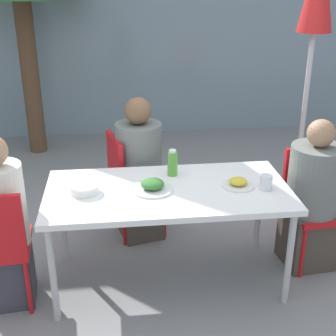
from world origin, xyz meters
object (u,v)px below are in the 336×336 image
object	(u,v)px
person_right	(312,200)
bottle	(173,163)
person_far	(139,174)
person_left	(4,228)
chair_far	(128,178)
closed_umbrella	(316,12)
drinking_cup	(266,182)
salad_bowl	(85,189)
chair_right	(313,197)

from	to	relation	value
person_right	bottle	distance (m)	1.05
person_far	person_left	bearing A→B (deg)	-63.69
person_right	chair_far	distance (m)	1.42
person_far	closed_umbrella	world-z (taller)	closed_umbrella
person_left	bottle	bearing A→B (deg)	10.68
person_right	drinking_cup	world-z (taller)	person_right
person_right	person_far	xyz separation A→B (m)	(-1.21, 0.55, 0.03)
chair_far	person_far	size ratio (longest dim) A/B	0.74
chair_far	drinking_cup	xyz separation A→B (m)	(0.88, -0.76, 0.27)
person_right	closed_umbrella	size ratio (longest dim) A/B	0.48
drinking_cup	salad_bowl	size ratio (longest dim) A/B	0.52
person_far	bottle	xyz separation A→B (m)	(0.21, -0.43, 0.26)
closed_umbrella	person_far	bearing A→B (deg)	-166.97
bottle	person_right	bearing A→B (deg)	-7.04
closed_umbrella	salad_bowl	world-z (taller)	closed_umbrella
person_far	bottle	bearing A→B (deg)	12.94
person_right	chair_right	bearing A→B (deg)	-121.92
salad_bowl	person_far	bearing A→B (deg)	58.57
person_far	salad_bowl	world-z (taller)	person_far
person_right	closed_umbrella	xyz separation A→B (m)	(0.24, 0.89, 1.22)
person_left	person_far	world-z (taller)	person_far
person_right	salad_bowl	distance (m)	1.62
chair_far	person_far	world-z (taller)	person_far
person_far	salad_bowl	xyz separation A→B (m)	(-0.39, -0.64, 0.20)
chair_right	bottle	bearing A→B (deg)	-7.43
person_left	chair_far	xyz separation A→B (m)	(0.81, 0.78, -0.05)
person_far	closed_umbrella	size ratio (longest dim) A/B	0.50
closed_umbrella	drinking_cup	bearing A→B (deg)	-121.96
chair_right	person_far	bearing A→B (deg)	-25.72
person_left	chair_right	distance (m)	2.17
chair_right	closed_umbrella	world-z (taller)	closed_umbrella
salad_bowl	person_right	bearing A→B (deg)	3.11
person_far	salad_bowl	bearing A→B (deg)	-44.78
person_left	chair_far	bearing A→B (deg)	38.38
person_right	closed_umbrella	bearing A→B (deg)	-110.71
chair_right	person_right	xyz separation A→B (m)	(-0.04, -0.08, 0.02)
closed_umbrella	bottle	size ratio (longest dim) A/B	12.39
person_right	salad_bowl	bearing A→B (deg)	-2.18
chair_right	person_right	world-z (taller)	person_right
chair_right	drinking_cup	distance (m)	0.59
salad_bowl	drinking_cup	bearing A→B (deg)	-4.24
drinking_cup	chair_far	bearing A→B (deg)	139.41
chair_right	chair_far	world-z (taller)	same
person_right	bottle	bearing A→B (deg)	-12.33
chair_right	person_far	distance (m)	1.34
person_left	chair_far	size ratio (longest dim) A/B	1.35
person_left	bottle	world-z (taller)	person_left
person_left	chair_right	size ratio (longest dim) A/B	1.35
chair_right	chair_far	bearing A→B (deg)	-25.59
person_right	bottle	world-z (taller)	person_right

